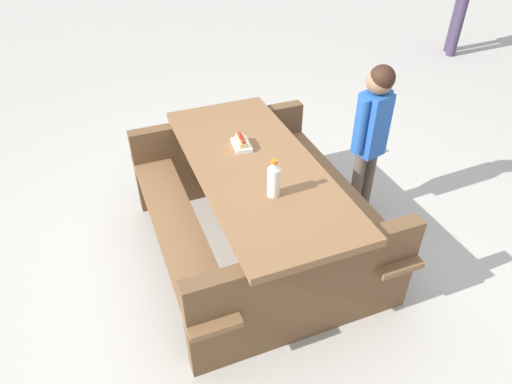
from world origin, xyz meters
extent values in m
plane|color=#B7B2A8|center=(0.00, 0.00, 0.00)|extent=(30.00, 30.00, 0.00)
cube|color=brown|center=(0.00, 0.00, 0.72)|extent=(1.92, 1.14, 0.05)
cube|color=brown|center=(-0.12, 0.55, 0.43)|extent=(1.82, 0.67, 0.04)
cube|color=brown|center=(0.12, -0.55, 0.43)|extent=(1.82, 0.67, 0.04)
cube|color=brown|center=(0.76, 0.17, 0.35)|extent=(0.41, 1.39, 0.70)
cube|color=brown|center=(-0.76, -0.17, 0.35)|extent=(0.41, 1.39, 0.70)
cylinder|color=silver|center=(-0.33, -0.05, 0.84)|extent=(0.07, 0.07, 0.18)
cone|color=silver|center=(-0.33, -0.05, 0.95)|extent=(0.07, 0.07, 0.04)
cylinder|color=orange|center=(-0.33, -0.05, 0.98)|extent=(0.04, 0.04, 0.02)
cube|color=white|center=(0.22, 0.06, 0.77)|extent=(0.19, 0.13, 0.03)
cube|color=#D8B272|center=(0.22, 0.06, 0.80)|extent=(0.16, 0.07, 0.04)
cylinder|color=maroon|center=(0.22, 0.06, 0.82)|extent=(0.14, 0.04, 0.03)
ellipsoid|color=maroon|center=(0.22, 0.06, 0.83)|extent=(0.07, 0.03, 0.01)
cylinder|color=brown|center=(0.28, -0.83, 0.28)|extent=(0.09, 0.09, 0.56)
cylinder|color=brown|center=(0.34, -0.94, 0.28)|extent=(0.09, 0.09, 0.56)
cube|color=#2659B2|center=(0.31, -0.88, 0.80)|extent=(0.24, 0.25, 0.47)
cylinder|color=#2659B2|center=(0.25, -0.78, 0.82)|extent=(0.07, 0.07, 0.40)
cylinder|color=#2659B2|center=(0.37, -0.99, 0.82)|extent=(0.07, 0.07, 0.40)
sphere|color=#997051|center=(0.31, -0.88, 1.12)|extent=(0.19, 0.19, 0.19)
sphere|color=#331E14|center=(0.30, -0.89, 1.15)|extent=(0.18, 0.18, 0.18)
cylinder|color=#3F334C|center=(3.42, -3.29, 0.40)|extent=(0.12, 0.12, 0.79)
cylinder|color=#3F334C|center=(3.58, -3.34, 0.40)|extent=(0.12, 0.12, 0.79)
camera|label=1|loc=(-2.41, 0.37, 2.39)|focal=32.22mm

